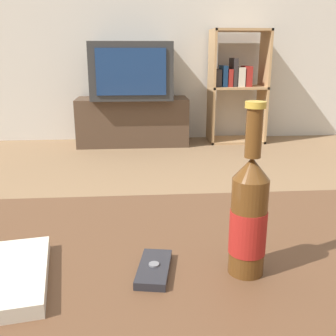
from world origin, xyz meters
name	(u,v)px	position (x,y,z in m)	size (l,w,h in m)	color
coffee_table	(158,282)	(0.00, 0.00, 0.36)	(1.36, 0.65, 0.42)	brown
tv_stand	(133,121)	(-0.07, 2.77, 0.20)	(0.95, 0.36, 0.40)	#4C3828
television	(131,70)	(-0.07, 2.76, 0.63)	(0.67, 0.53, 0.46)	#2D2D2D
bookshelf	(236,84)	(0.84, 2.81, 0.52)	(0.49, 0.30, 0.97)	tan
beer_bottle	(249,216)	(0.15, -0.07, 0.52)	(0.06, 0.06, 0.29)	#563314
cell_phone	(154,269)	(-0.01, -0.06, 0.43)	(0.07, 0.12, 0.02)	#232328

